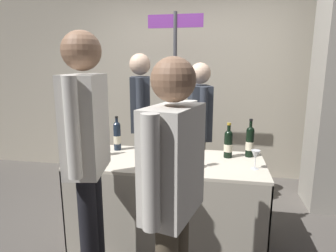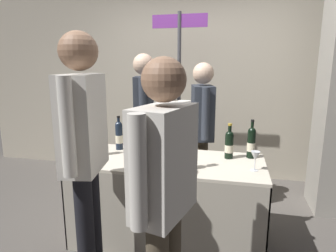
% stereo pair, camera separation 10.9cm
% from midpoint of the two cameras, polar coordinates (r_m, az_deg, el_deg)
% --- Properties ---
extents(ground_plane, '(12.00, 12.00, 0.00)m').
position_cam_midpoint_polar(ground_plane, '(2.85, 1.17, -21.41)').
color(ground_plane, '#514C47').
extents(back_partition, '(6.71, 0.12, 2.84)m').
position_cam_midpoint_polar(back_partition, '(4.14, 6.39, 9.87)').
color(back_partition, '#B2A893').
rests_on(back_partition, ground_plane).
extents(tasting_table, '(1.64, 0.72, 0.76)m').
position_cam_midpoint_polar(tasting_table, '(2.59, 1.22, -11.65)').
color(tasting_table, beige).
rests_on(tasting_table, ground_plane).
extents(featured_wine_bottle, '(0.08, 0.08, 0.31)m').
position_cam_midpoint_polar(featured_wine_bottle, '(2.58, 13.23, -3.50)').
color(featured_wine_bottle, black).
rests_on(featured_wine_bottle, tasting_table).
extents(display_bottle_0, '(0.07, 0.07, 0.32)m').
position_cam_midpoint_polar(display_bottle_0, '(2.71, -0.06, -2.38)').
color(display_bottle_0, '#192333').
rests_on(display_bottle_0, tasting_table).
extents(display_bottle_1, '(0.07, 0.07, 0.33)m').
position_cam_midpoint_polar(display_bottle_1, '(2.81, -8.61, -1.78)').
color(display_bottle_1, '#192333').
rests_on(display_bottle_1, tasting_table).
extents(display_bottle_2, '(0.07, 0.07, 0.33)m').
position_cam_midpoint_polar(display_bottle_2, '(2.58, -1.08, -3.00)').
color(display_bottle_2, '#38230F').
rests_on(display_bottle_2, tasting_table).
extents(display_bottle_3, '(0.07, 0.07, 0.34)m').
position_cam_midpoint_polar(display_bottle_3, '(2.66, -13.02, -2.67)').
color(display_bottle_3, black).
rests_on(display_bottle_3, tasting_table).
extents(display_bottle_4, '(0.07, 0.07, 0.34)m').
position_cam_midpoint_polar(display_bottle_4, '(2.64, 17.35, -3.09)').
color(display_bottle_4, black).
rests_on(display_bottle_4, tasting_table).
extents(wine_glass_near_vendor, '(0.07, 0.07, 0.15)m').
position_cam_midpoint_polar(wine_glass_near_vendor, '(2.35, 18.22, -5.76)').
color(wine_glass_near_vendor, silver).
rests_on(wine_glass_near_vendor, tasting_table).
extents(flower_vase, '(0.09, 0.08, 0.39)m').
position_cam_midpoint_polar(flower_vase, '(2.26, 5.10, -5.35)').
color(flower_vase, tan).
rests_on(flower_vase, tasting_table).
extents(vendor_presenter, '(0.30, 0.56, 1.59)m').
position_cam_midpoint_polar(vendor_presenter, '(3.10, 7.77, 0.41)').
color(vendor_presenter, '#4C4233').
rests_on(vendor_presenter, ground_plane).
extents(vendor_assistant, '(0.30, 0.54, 1.69)m').
position_cam_midpoint_polar(vendor_assistant, '(3.27, -3.77, 2.24)').
color(vendor_assistant, black).
rests_on(vendor_assistant, ground_plane).
extents(taster_foreground_right, '(0.30, 0.55, 1.61)m').
position_cam_midpoint_polar(taster_foreground_right, '(1.51, 1.33, -11.75)').
color(taster_foreground_right, '#4C4233').
rests_on(taster_foreground_right, ground_plane).
extents(taster_foreground_left, '(0.27, 0.56, 1.77)m').
position_cam_midpoint_polar(taster_foreground_left, '(1.94, -14.82, -3.12)').
color(taster_foreground_left, black).
rests_on(taster_foreground_left, ground_plane).
extents(booth_signpost, '(0.63, 0.04, 2.16)m').
position_cam_midpoint_polar(booth_signpost, '(3.43, 3.12, 8.12)').
color(booth_signpost, '#47474C').
rests_on(booth_signpost, ground_plane).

